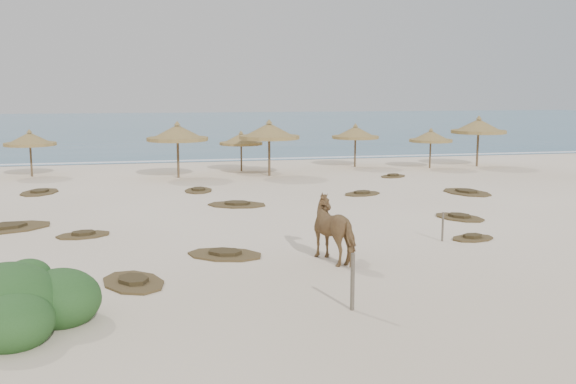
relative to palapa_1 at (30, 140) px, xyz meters
name	(u,v)px	position (x,y,z in m)	size (l,w,h in m)	color
ground	(242,254)	(9.04, -19.69, -2.06)	(160.00, 160.00, 0.00)	#FAE7CD
ocean	(166,124)	(9.04, 55.31, -2.06)	(200.00, 100.00, 0.01)	#2C6685
foam_line	(187,161)	(9.04, 6.31, -2.06)	(70.00, 0.60, 0.01)	white
palapa_1	(30,140)	(0.00, 0.00, 0.00)	(3.42, 3.42, 2.66)	brown
palapa_2	(177,134)	(8.03, -2.31, 0.37)	(3.99, 3.99, 3.14)	brown
palapa_3	(241,140)	(11.85, -0.13, -0.18)	(3.06, 3.06, 2.43)	brown
palapa_4	(269,132)	(13.09, -2.60, 0.42)	(3.59, 3.59, 3.19)	brown
palapa_5	(355,133)	(19.16, 0.43, 0.07)	(3.34, 3.34, 2.75)	brown
palapa_6	(431,137)	(23.52, -1.17, -0.11)	(2.74, 2.74, 2.51)	brown
palapa_7	(479,127)	(26.87, -0.90, 0.44)	(4.51, 4.51, 3.22)	brown
horse	(337,229)	(11.55, -21.02, -1.16)	(0.98, 2.14, 1.81)	olive
fence_post_near	(353,282)	(10.69, -25.08, -1.42)	(0.10, 0.10, 1.28)	brown
fence_post_far	(443,227)	(15.53, -19.46, -1.59)	(0.07, 0.07, 0.94)	brown
bush	(9,304)	(3.59, -24.69, -1.54)	(3.54, 3.12, 1.59)	#2B5825
scrub_1	(7,227)	(1.50, -14.46, -2.01)	(3.56, 2.95, 0.16)	brown
scrub_2	(83,235)	(4.23, -16.24, -2.01)	(2.00, 1.56, 0.16)	brown
scrub_3	(237,204)	(10.00, -11.62, -2.01)	(2.89, 2.36, 0.16)	brown
scrub_4	(459,217)	(17.83, -16.16, -2.01)	(2.10, 2.42, 0.16)	brown
scrub_5	(467,192)	(21.02, -10.68, -2.01)	(2.34, 3.04, 0.16)	brown
scrub_6	(40,192)	(1.36, -6.36, -2.01)	(2.11, 2.75, 0.16)	brown
scrub_7	(362,193)	(16.08, -10.00, -2.01)	(2.25, 1.90, 0.16)	brown
scrub_9	(225,254)	(8.51, -19.79, -2.01)	(2.72, 2.38, 0.16)	brown
scrub_10	(393,176)	(19.79, -4.49, -2.01)	(2.06, 1.89, 0.16)	brown
scrub_11	(133,282)	(5.95, -22.04, -2.01)	(2.10, 2.55, 0.16)	brown
scrub_12	(473,238)	(16.62, -19.42, -2.01)	(1.67, 1.26, 0.16)	brown
scrub_13	(198,190)	(8.72, -7.38, -2.01)	(1.61, 2.19, 0.16)	brown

